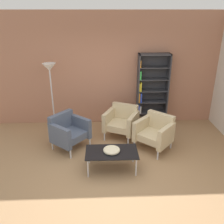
% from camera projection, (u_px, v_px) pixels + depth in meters
% --- Properties ---
extents(ground_plane, '(8.32, 8.32, 0.00)m').
position_uv_depth(ground_plane, '(115.00, 175.00, 4.66)').
color(ground_plane, '#9E7751').
extents(brick_back_panel, '(6.40, 0.12, 2.90)m').
position_uv_depth(brick_back_panel, '(110.00, 70.00, 6.35)').
color(brick_back_panel, '#A87056').
rests_on(brick_back_panel, ground_plane).
extents(bookshelf_tall, '(0.80, 0.30, 1.90)m').
position_uv_depth(bookshelf_tall, '(151.00, 91.00, 6.41)').
color(bookshelf_tall, '#333338').
rests_on(bookshelf_tall, ground_plane).
extents(coffee_table_low, '(1.00, 0.56, 0.40)m').
position_uv_depth(coffee_table_low, '(112.00, 153.00, 4.70)').
color(coffee_table_low, black).
rests_on(coffee_table_low, ground_plane).
extents(decorative_bowl, '(0.32, 0.32, 0.05)m').
position_uv_depth(decorative_bowl, '(112.00, 150.00, 4.67)').
color(decorative_bowl, beige).
rests_on(decorative_bowl, coffee_table_low).
extents(armchair_near_window, '(0.92, 0.89, 0.78)m').
position_uv_depth(armchair_near_window, '(122.00, 121.00, 5.91)').
color(armchair_near_window, '#C6B289').
rests_on(armchair_near_window, ground_plane).
extents(armchair_corner_red, '(0.94, 0.95, 0.78)m').
position_uv_depth(armchair_corner_red, '(68.00, 131.00, 5.44)').
color(armchair_corner_red, '#4C566B').
rests_on(armchair_corner_red, ground_plane).
extents(armchair_spare_guest, '(0.95, 0.95, 0.78)m').
position_uv_depth(armchair_spare_guest, '(155.00, 132.00, 5.41)').
color(armchair_spare_guest, '#C6B289').
rests_on(armchair_spare_guest, ground_plane).
extents(floor_lamp_torchiere, '(0.32, 0.32, 1.74)m').
position_uv_depth(floor_lamp_torchiere, '(50.00, 75.00, 5.83)').
color(floor_lamp_torchiere, silver).
rests_on(floor_lamp_torchiere, ground_plane).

